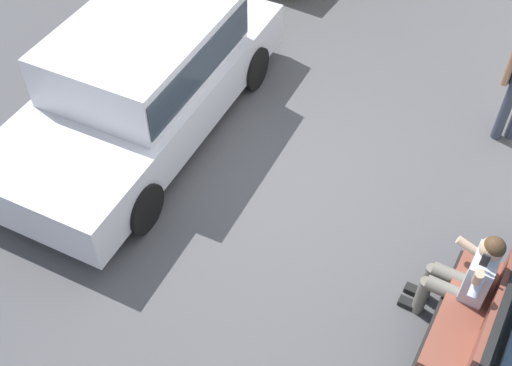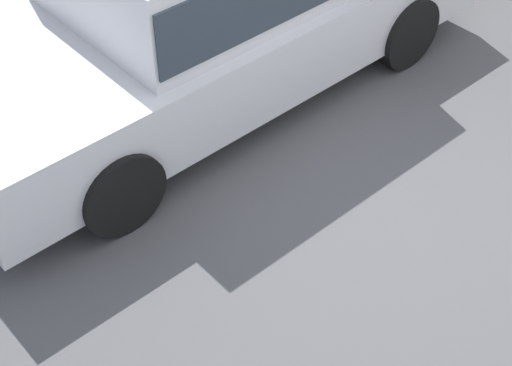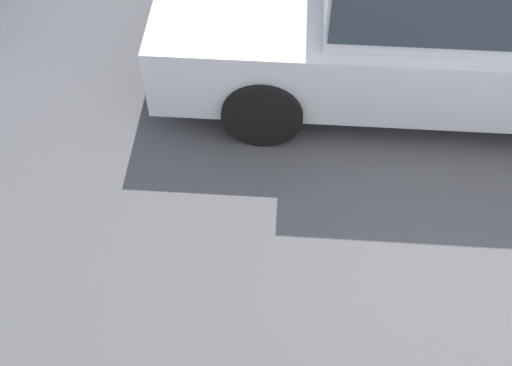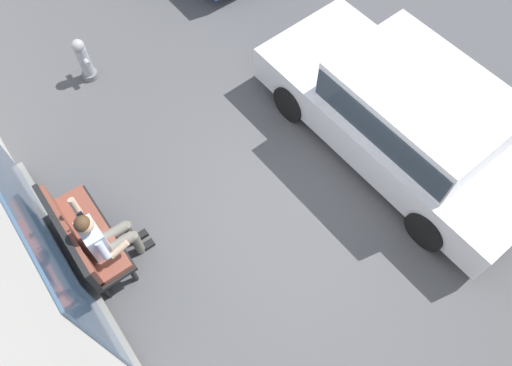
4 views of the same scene
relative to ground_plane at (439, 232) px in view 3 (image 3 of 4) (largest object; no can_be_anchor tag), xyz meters
name	(u,v)px [view 3 (image 3 of 4)]	position (x,y,z in m)	size (l,w,h in m)	color
ground_plane	(439,232)	(0.00, 0.00, 0.00)	(60.00, 60.00, 0.00)	#4C4C4F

